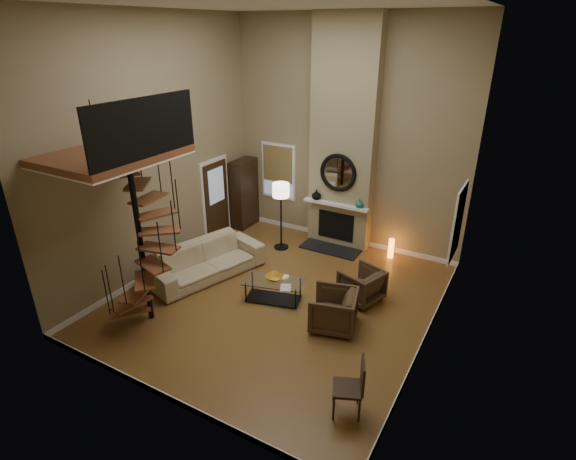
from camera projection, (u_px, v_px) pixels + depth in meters
The scene contains 33 objects.
ground at pixel (279, 298), 9.34m from camera, with size 6.00×6.50×0.01m, color olive.
back_wall at pixel (346, 136), 10.78m from camera, with size 6.00×0.02×5.50m, color #8F805C.
front_wall at pixel (145, 236), 5.63m from camera, with size 6.00×0.02×5.50m, color #8F805C.
left_wall at pixel (156, 150), 9.55m from camera, with size 0.02×6.50×5.50m, color #8F805C.
right_wall at pixel (446, 199), 6.85m from camera, with size 0.02×6.50×5.50m, color #8F805C.
ceiling at pixel (276, 3), 7.07m from camera, with size 6.00×6.50×0.01m, color silver.
baseboard_back at pixel (341, 238), 11.88m from camera, with size 6.00×0.02×0.12m, color white.
baseboard_front at pixel (169, 398), 6.74m from camera, with size 6.00×0.02×0.12m, color white.
baseboard_left at pixel (170, 262), 10.65m from camera, with size 0.02×6.50×0.12m, color white.
baseboard_right at pixel (423, 341), 7.97m from camera, with size 0.02×6.50×0.12m, color white.
chimney_breast at pixel (343, 138), 10.63m from camera, with size 1.60×0.38×5.50m, color #93865F.
hearth at pixel (330, 249), 11.36m from camera, with size 1.50×0.60×0.04m, color black.
firebox at pixel (336, 226), 11.37m from camera, with size 0.95×0.02×0.72m, color black.
mantel at pixel (336, 205), 11.06m from camera, with size 1.70×0.18×0.06m, color white.
mirror_frame at pixel (338, 173), 10.78m from camera, with size 0.94×0.94×0.10m, color black.
mirror_disc at pixel (338, 173), 10.79m from camera, with size 0.80×0.80×0.01m, color white.
vase_left at pixel (316, 195), 11.28m from camera, with size 0.24×0.24×0.25m, color black.
vase_right at pixel (359, 203), 10.77m from camera, with size 0.20×0.20×0.21m, color #1B5F5A.
window_back at pixel (278, 171), 12.07m from camera, with size 1.02×0.06×1.52m.
window_right at pixel (458, 221), 8.91m from camera, with size 0.06×1.02×1.52m.
entry_door at pixel (216, 200), 11.66m from camera, with size 0.10×1.05×2.16m.
loft at pixel (117, 152), 7.49m from camera, with size 1.70×2.20×1.09m.
spiral_stair at pixel (140, 234), 7.98m from camera, with size 1.47×1.47×4.06m.
hutch at pixel (244, 193), 12.41m from camera, with size 0.40×0.85×1.89m, color black.
sofa at pixel (207, 260), 10.04m from camera, with size 2.59×1.01×0.76m, color tan.
armchair_near at pixel (364, 286), 9.09m from camera, with size 0.74×0.77×0.70m, color #4A3522.
armchair_far at pixel (338, 311), 8.30m from camera, with size 0.82×0.84×0.77m, color #4A3522.
coffee_table at pixel (273, 288), 9.17m from camera, with size 1.32×0.91×0.45m.
bowl at pixel (274, 277), 9.13m from camera, with size 0.36×0.36×0.09m, color gold.
book at pixel (284, 288), 8.83m from camera, with size 0.21×0.28×0.03m, color gray.
floor_lamp at pixel (281, 195), 10.90m from camera, with size 0.41×0.41×1.72m.
accent_lamp at pixel (391, 248), 10.88m from camera, with size 0.14×0.14×0.48m, color orange.
side_chair at pixel (354, 384), 6.36m from camera, with size 0.55×0.53×0.92m.
Camera 1 is at (4.08, -6.79, 5.14)m, focal length 27.99 mm.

